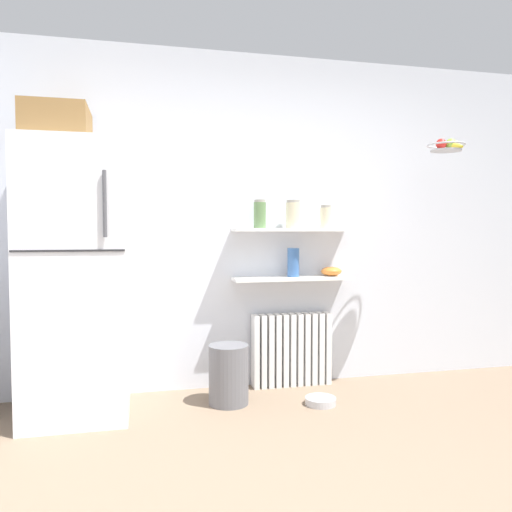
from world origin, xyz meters
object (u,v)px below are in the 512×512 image
storage_jar_2 (326,217)px  pet_food_bowl (321,401)px  storage_jar_1 (293,214)px  storage_jar_0 (260,214)px  shelf_bowl (331,271)px  refrigerator (75,272)px  trash_bin (229,374)px  radiator (292,349)px  vase (293,262)px  hanging_fruit_basket (447,146)px

storage_jar_2 → pet_food_bowl: bearing=-114.3°
storage_jar_1 → storage_jar_0: bearing=180.0°
storage_jar_1 → pet_food_bowl: bearing=-81.3°
shelf_bowl → pet_food_bowl: 1.02m
refrigerator → trash_bin: bearing=-2.4°
refrigerator → radiator: 1.74m
storage_jar_0 → storage_jar_2: storage_jar_0 is taller
storage_jar_0 → vase: bearing=0.0°
trash_bin → pet_food_bowl: (0.63, -0.16, -0.19)m
pet_food_bowl → hanging_fruit_basket: (1.00, 0.05, 1.84)m
hanging_fruit_basket → storage_jar_1: bearing=159.9°
refrigerator → radiator: (1.58, 0.27, -0.67)m
storage_jar_2 → hanging_fruit_basket: 1.04m
vase → pet_food_bowl: (0.07, -0.44, -0.96)m
storage_jar_0 → storage_jar_1: 0.27m
storage_jar_1 → shelf_bowl: bearing=0.0°
storage_jar_2 → shelf_bowl: bearing=0.0°
vase → shelf_bowl: 0.33m
storage_jar_2 → vase: size_ratio=0.81×
shelf_bowl → hanging_fruit_basket: (0.75, -0.39, 0.96)m
refrigerator → trash_bin: 1.26m
storage_jar_1 → vase: (0.00, 0.00, -0.38)m
radiator → vase: vase is taller
refrigerator → pet_food_bowl: 1.91m
radiator → storage_jar_1: size_ratio=2.91×
storage_jar_0 → storage_jar_1: size_ratio=1.00×
storage_jar_1 → hanging_fruit_basket: bearing=-20.1°
vase → shelf_bowl: bearing=0.0°
vase → storage_jar_1: bearing=-180.0°
storage_jar_2 → radiator: bearing=173.6°
refrigerator → hanging_fruit_basket: refrigerator is taller
radiator → storage_jar_2: size_ratio=3.49×
refrigerator → hanging_fruit_basket: size_ratio=7.34×
storage_jar_1 → vase: 0.38m
refrigerator → hanging_fruit_basket: 2.81m
refrigerator → vase: 1.60m
vase → trash_bin: 0.99m
vase → shelf_bowl: vase is taller
shelf_bowl → hanging_fruit_basket: bearing=-27.5°
storage_jar_0 → shelf_bowl: size_ratio=1.32×
refrigerator → vase: size_ratio=9.04×
pet_food_bowl → radiator: bearing=98.1°
pet_food_bowl → trash_bin: bearing=165.4°
trash_bin → refrigerator: bearing=177.6°
trash_bin → radiator: bearing=28.8°
vase → pet_food_bowl: size_ratio=1.03×
radiator → pet_food_bowl: bearing=-81.9°
storage_jar_0 → storage_jar_2: (0.54, 0.00, -0.02)m
storage_jar_1 → hanging_fruit_basket: (1.07, -0.39, 0.51)m
radiator → shelf_bowl: size_ratio=3.85×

